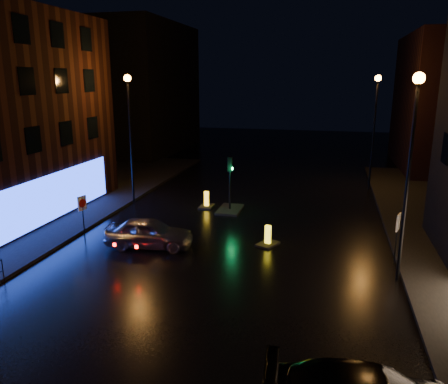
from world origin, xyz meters
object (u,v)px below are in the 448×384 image
at_px(road_sign_left, 82,207).
at_px(road_sign_right, 398,227).
at_px(traffic_signal, 230,203).
at_px(silver_hatchback, 149,233).
at_px(bollard_near, 268,241).
at_px(bollard_far, 207,204).

relative_size(road_sign_left, road_sign_right, 0.98).
relative_size(traffic_signal, road_sign_left, 1.50).
bearing_deg(road_sign_left, traffic_signal, 62.04).
relative_size(silver_hatchback, bollard_near, 3.08).
bearing_deg(road_sign_right, traffic_signal, -14.64).
bearing_deg(road_sign_left, silver_hatchback, 10.69).
height_order(silver_hatchback, road_sign_right, road_sign_right).
relative_size(silver_hatchback, road_sign_right, 1.85).
height_order(traffic_signal, bollard_far, traffic_signal).
xyz_separation_m(traffic_signal, bollard_near, (3.19, -5.33, -0.28)).
height_order(bollard_near, bollard_far, bollard_far).
bearing_deg(silver_hatchback, bollard_far, -13.44).
relative_size(bollard_near, road_sign_left, 0.61).
xyz_separation_m(traffic_signal, silver_hatchback, (-2.49, -6.98, 0.23)).
relative_size(bollard_near, bollard_far, 1.15).
distance_m(traffic_signal, road_sign_right, 11.07).
xyz_separation_m(bollard_near, bollard_far, (-4.83, 5.68, 0.01)).
relative_size(bollard_far, road_sign_left, 0.53).
distance_m(silver_hatchback, bollard_near, 5.94).
relative_size(bollard_near, road_sign_right, 0.60).
relative_size(traffic_signal, road_sign_right, 1.48).
bearing_deg(bollard_far, traffic_signal, -11.11).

